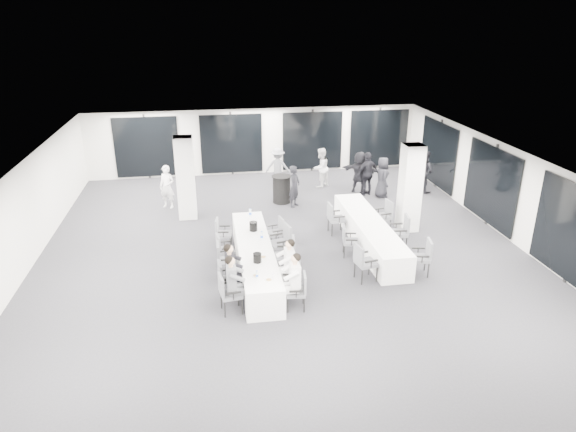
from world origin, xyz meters
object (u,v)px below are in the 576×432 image
at_px(chair_main_right_far, 277,230).
at_px(standing_guest_b, 321,165).
at_px(standing_guest_h, 424,168).
at_px(chair_main_right_fourth, 283,240).
at_px(banquet_table_main, 255,258).
at_px(chair_main_right_mid, 288,254).
at_px(chair_side_left_near, 363,260).
at_px(standing_guest_a, 294,184).
at_px(chair_side_right_mid, 401,230).
at_px(ice_bucket_near, 257,258).
at_px(chair_main_left_second, 226,278).
at_px(ice_bucket_far, 253,226).
at_px(standing_guest_c, 278,164).
at_px(chair_main_right_near, 299,289).
at_px(chair_main_right_second, 293,273).
at_px(standing_guest_f, 360,169).
at_px(chair_main_left_near, 227,291).
at_px(chair_side_left_far, 334,217).
at_px(cocktail_table, 282,189).
at_px(chair_main_left_far, 222,231).
at_px(standing_guest_e, 382,175).
at_px(standing_guest_g, 167,184).
at_px(chair_side_left_mid, 348,239).
at_px(standing_guest_d, 368,171).
at_px(chair_side_right_far, 385,213).
at_px(chair_main_left_mid, 224,258).
at_px(chair_main_left_fourth, 223,248).
at_px(chair_side_right_near, 423,255).
at_px(banquet_table_side, 369,233).

relative_size(chair_main_right_far, standing_guest_b, 0.49).
distance_m(chair_main_right_far, standing_guest_h, 7.52).
bearing_deg(chair_main_right_fourth, banquet_table_main, 111.41).
relative_size(chair_main_right_mid, standing_guest_h, 0.56).
xyz_separation_m(chair_side_left_near, standing_guest_a, (-0.82, 5.72, 0.28)).
distance_m(chair_side_right_mid, ice_bucket_near, 4.76).
height_order(chair_side_right_mid, standing_guest_h, standing_guest_h).
distance_m(chair_main_left_second, ice_bucket_far, 2.51).
distance_m(standing_guest_a, standing_guest_h, 5.30).
height_order(chair_main_right_far, standing_guest_c, standing_guest_c).
distance_m(chair_main_right_near, chair_main_right_far, 3.57).
bearing_deg(chair_main_right_second, standing_guest_f, -13.52).
height_order(chair_main_left_near, chair_side_left_far, chair_side_left_far).
bearing_deg(chair_main_right_second, chair_side_left_far, -14.48).
relative_size(banquet_table_main, cocktail_table, 4.93).
xyz_separation_m(chair_main_left_second, chair_main_left_far, (0.01, 2.96, -0.04)).
height_order(chair_main_left_second, ice_bucket_far, ice_bucket_far).
bearing_deg(banquet_table_main, standing_guest_a, 68.24).
relative_size(standing_guest_e, standing_guest_g, 0.99).
bearing_deg(chair_side_left_mid, standing_guest_h, 150.69).
relative_size(standing_guest_d, ice_bucket_far, 7.20).
height_order(chair_side_right_far, ice_bucket_near, ice_bucket_near).
distance_m(chair_side_left_near, standing_guest_h, 7.92).
bearing_deg(standing_guest_b, chair_main_right_far, 25.58).
bearing_deg(chair_side_left_far, chair_main_left_mid, -59.19).
bearing_deg(chair_main_left_near, standing_guest_c, 155.95).
height_order(chair_main_left_near, chair_side_left_near, chair_side_left_near).
xyz_separation_m(chair_main_right_far, standing_guest_e, (4.51, 3.74, 0.37)).
bearing_deg(chair_side_left_far, chair_main_left_fourth, -68.23).
height_order(chair_side_right_far, standing_guest_e, standing_guest_e).
bearing_deg(chair_side_left_far, banquet_table_main, -54.69).
bearing_deg(standing_guest_d, chair_main_right_mid, 34.08).
height_order(chair_main_right_far, standing_guest_f, standing_guest_f).
relative_size(chair_main_left_far, chair_side_right_near, 0.91).
relative_size(chair_main_left_fourth, standing_guest_e, 0.52).
distance_m(chair_side_right_mid, ice_bucket_far, 4.35).
distance_m(chair_side_left_near, chair_side_right_mid, 2.40).
xyz_separation_m(chair_side_left_near, standing_guest_b, (0.60, 7.76, 0.32)).
distance_m(banquet_table_side, chair_side_right_far, 1.34).
xyz_separation_m(standing_guest_b, ice_bucket_far, (-3.25, -5.77, -0.01)).
bearing_deg(chair_side_left_near, chair_main_left_fourth, -122.74).
bearing_deg(chair_main_left_far, chair_side_right_near, 72.21).
bearing_deg(chair_main_left_mid, standing_guest_f, 138.90).
height_order(chair_main_left_second, standing_guest_b, standing_guest_b).
relative_size(chair_main_left_second, ice_bucket_far, 3.67).
bearing_deg(standing_guest_a, chair_main_left_mid, -173.76).
height_order(cocktail_table, chair_main_left_far, cocktail_table).
height_order(chair_main_left_second, chair_main_right_far, chair_main_left_second).
xyz_separation_m(chair_side_left_far, chair_side_right_far, (1.67, 0.04, -0.02)).
xyz_separation_m(chair_main_right_second, standing_guest_a, (1.07, 6.02, 0.33)).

